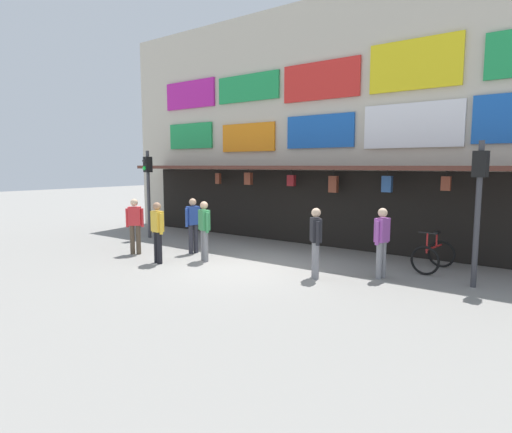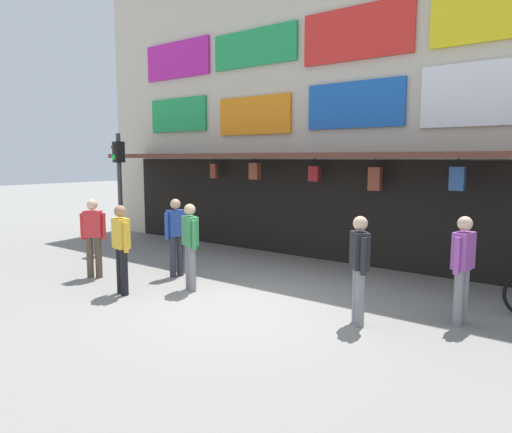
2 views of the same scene
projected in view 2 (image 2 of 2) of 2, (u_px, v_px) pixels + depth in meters
The scene contains 9 objects.
ground_plane at pixel (249, 303), 8.34m from camera, with size 80.00×80.00×0.00m, color gray.
shopfront at pixel (366, 99), 11.44m from camera, with size 18.00×2.60×8.00m.
traffic_light_near at pixel (119, 173), 12.85m from camera, with size 0.32×0.35×3.20m.
pedestrian_in_green at pixel (463, 264), 7.15m from camera, with size 0.28×0.52×1.68m.
pedestrian_in_blue at pixel (190, 242), 9.06m from camera, with size 0.49×0.35×1.68m.
pedestrian_in_red at pixel (94, 232), 10.03m from camera, with size 0.47×0.47×1.68m.
pedestrian_in_black at pixel (176, 233), 10.14m from camera, with size 0.29×0.52×1.68m.
pedestrian_in_yellow at pixel (359, 264), 7.17m from camera, with size 0.40×0.42×1.68m.
pedestrian_in_white at pixel (121, 244), 8.79m from camera, with size 0.52×0.30×1.68m.
Camera 2 is at (5.04, -6.33, 2.55)m, focal length 33.25 mm.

